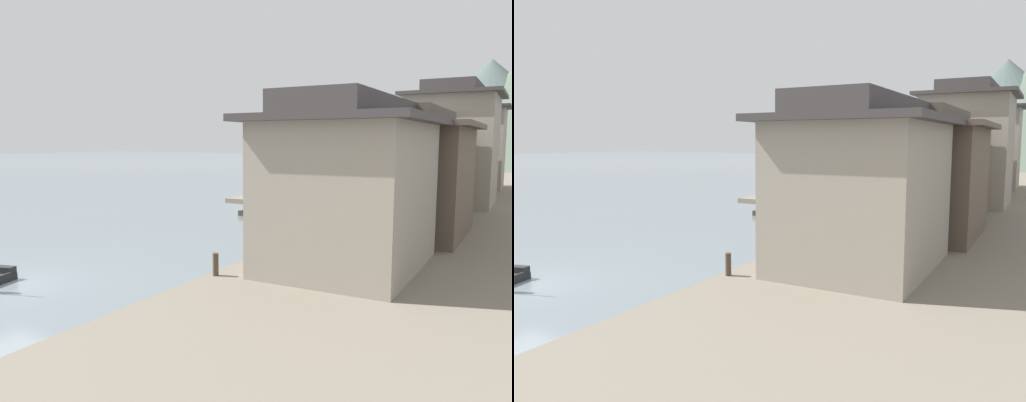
# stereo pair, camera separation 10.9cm
# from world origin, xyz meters

# --- Properties ---
(ground_plane) EXTENTS (400.00, 400.00, 0.00)m
(ground_plane) POSITION_xyz_m (0.00, 0.00, 0.00)
(ground_plane) COLOR slate
(boat_moored_nearest) EXTENTS (2.26, 5.31, 0.35)m
(boat_moored_nearest) POSITION_xyz_m (5.29, 44.29, 0.12)
(boat_moored_nearest) COLOR #423328
(boat_moored_nearest) RESTS_ON ground
(boat_moored_second) EXTENTS (4.64, 1.92, 0.35)m
(boat_moored_second) POSITION_xyz_m (0.67, 19.20, 0.12)
(boat_moored_second) COLOR #33281E
(boat_moored_second) RESTS_ON ground
(boat_moored_third) EXTENTS (1.37, 4.61, 0.48)m
(boat_moored_third) POSITION_xyz_m (5.52, 24.44, 0.16)
(boat_moored_third) COLOR #33281E
(boat_moored_third) RESTS_ON ground
(boat_moored_far) EXTENTS (3.64, 1.44, 0.66)m
(boat_moored_far) POSITION_xyz_m (1.00, 40.28, 0.24)
(boat_moored_far) COLOR #33281E
(boat_moored_far) RESTS_ON ground
(house_waterfront_nearest) EXTENTS (6.03, 7.87, 6.14)m
(house_waterfront_nearest) POSITION_xyz_m (11.00, 6.30, 3.73)
(house_waterfront_nearest) COLOR gray
(house_waterfront_nearest) RESTS_ON riverbank_right
(house_waterfront_second) EXTENTS (6.66, 7.81, 6.14)m
(house_waterfront_second) POSITION_xyz_m (11.31, 13.94, 3.72)
(house_waterfront_second) COLOR brown
(house_waterfront_second) RESTS_ON riverbank_right
(house_waterfront_tall) EXTENTS (5.32, 6.50, 6.14)m
(house_waterfront_tall) POSITION_xyz_m (10.64, 20.90, 3.74)
(house_waterfront_tall) COLOR brown
(house_waterfront_tall) RESTS_ON riverbank_right
(house_waterfront_narrow) EXTENTS (6.96, 7.83, 8.74)m
(house_waterfront_narrow) POSITION_xyz_m (11.46, 27.94, 5.02)
(house_waterfront_narrow) COLOR gray
(house_waterfront_narrow) RESTS_ON riverbank_right
(house_waterfront_far) EXTENTS (5.39, 7.57, 6.14)m
(house_waterfront_far) POSITION_xyz_m (10.68, 35.35, 3.73)
(house_waterfront_far) COLOR #7F705B
(house_waterfront_far) RESTS_ON riverbank_right
(house_waterfront_end) EXTENTS (6.76, 6.10, 8.74)m
(house_waterfront_end) POSITION_xyz_m (11.36, 42.65, 5.04)
(house_waterfront_end) COLOR gray
(house_waterfront_end) RESTS_ON riverbank_right
(mooring_post_dock_near) EXTENTS (0.20, 0.20, 0.78)m
(mooring_post_dock_near) POSITION_xyz_m (7.50, 2.75, 1.12)
(mooring_post_dock_near) COLOR #473828
(mooring_post_dock_near) RESTS_ON riverbank_right
(mooring_post_dock_mid) EXTENTS (0.20, 0.20, 0.90)m
(mooring_post_dock_mid) POSITION_xyz_m (7.50, 12.08, 1.18)
(mooring_post_dock_mid) COLOR #473828
(mooring_post_dock_mid) RESTS_ON riverbank_right
(mooring_post_dock_far) EXTENTS (0.20, 0.20, 0.76)m
(mooring_post_dock_far) POSITION_xyz_m (7.50, 19.28, 1.11)
(mooring_post_dock_far) COLOR #473828
(mooring_post_dock_far) RESTS_ON riverbank_right
(hill_far_west) EXTENTS (46.93, 46.93, 21.38)m
(hill_far_west) POSITION_xyz_m (8.56, 97.11, 10.69)
(hill_far_west) COLOR #4C5B56
(hill_far_west) RESTS_ON ground
(hill_far_centre) EXTENTS (49.75, 49.75, 19.10)m
(hill_far_centre) POSITION_xyz_m (12.60, 95.76, 9.55)
(hill_far_centre) COLOR #5B6B5B
(hill_far_centre) RESTS_ON ground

